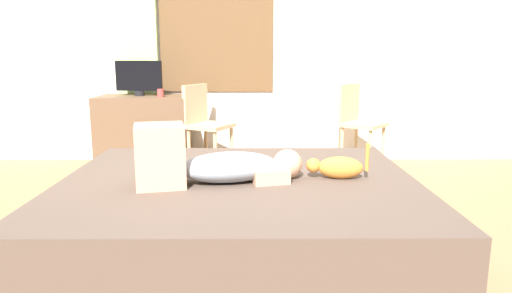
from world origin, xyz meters
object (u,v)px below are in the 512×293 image
person_lying (212,163)px  cat (337,167)px  bed (239,216)px  chair_spare (357,119)px  tv_monitor (139,78)px  cup (160,93)px  desk (144,132)px  chair_by_desk (204,121)px

person_lying → cat: (0.72, 0.08, -0.05)m
bed → chair_spare: size_ratio=2.45×
tv_monitor → cup: size_ratio=6.03×
cat → cup: size_ratio=4.50×
cat → cup: 2.41m
person_lying → chair_spare: bearing=58.8°
cat → desk: 2.64m
cat → bed: bearing=-179.9°
cup → chair_spare: 1.98m
person_lying → chair_by_desk: 2.04m
bed → cat: (0.57, 0.00, 0.29)m
bed → cat: cat is taller
desk → tv_monitor: 0.55m
bed → chair_spare: (1.14, 2.03, 0.29)m
cup → chair_spare: chair_spare is taller
person_lying → chair_spare: size_ratio=1.09×
cat → chair_by_desk: size_ratio=0.42×
cat → tv_monitor: tv_monitor is taller
cat → tv_monitor: size_ratio=0.75×
tv_monitor → cup: 0.31m
desk → cup: bearing=-34.8°
person_lying → cat: 0.72m
bed → person_lying: (-0.15, -0.08, 0.34)m
person_lying → cup: 2.15m
person_lying → cup: cup is taller
bed → tv_monitor: (-1.06, 2.09, 0.70)m
tv_monitor → chair_by_desk: bearing=-12.9°
person_lying → cat: bearing=6.7°
chair_by_desk → desk: bearing=166.5°
person_lying → tv_monitor: tv_monitor is taller
cup → chair_by_desk: 0.50m
desk → chair_spare: size_ratio=1.05×
chair_spare → bed: bearing=-119.2°
desk → cat: bearing=-52.6°
cat → desk: desk is taller
bed → tv_monitor: size_ratio=4.39×
desk → chair_by_desk: size_ratio=1.05×
cat → tv_monitor: (-1.63, 2.09, 0.41)m
desk → chair_spare: (2.17, -0.06, 0.14)m
desk → chair_by_desk: 0.66m
cup → chair_spare: bearing=2.4°
cat → chair_by_desk: bearing=116.6°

